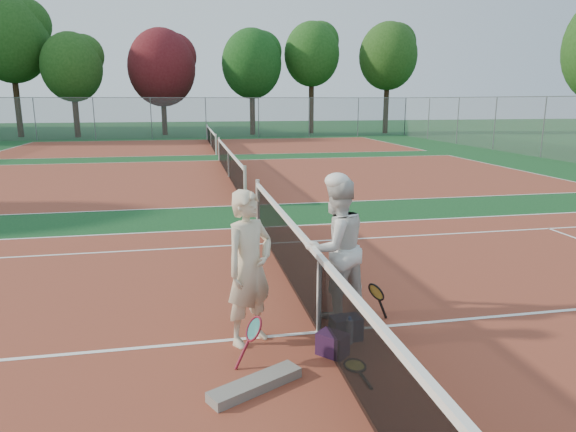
{
  "coord_description": "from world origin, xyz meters",
  "views": [
    {
      "loc": [
        -1.51,
        -5.72,
        2.83
      ],
      "look_at": [
        0.0,
        1.97,
        1.05
      ],
      "focal_mm": 32.0,
      "sensor_mm": 36.0,
      "label": 1
    }
  ],
  "objects": [
    {
      "name": "court_main",
      "position": [
        0.0,
        0.0,
        0.0
      ],
      "size": [
        23.77,
        10.97,
        0.01
      ],
      "primitive_type": "cube",
      "color": "brown",
      "rests_on": "ground"
    },
    {
      "name": "fence_back",
      "position": [
        0.0,
        34.0,
        1.5
      ],
      "size": [
        32.0,
        0.06,
        3.0
      ],
      "primitive_type": null,
      "color": "slate",
      "rests_on": "ground"
    },
    {
      "name": "net_far_b",
      "position": [
        0.0,
        27.0,
        0.51
      ],
      "size": [
        0.1,
        10.98,
        1.02
      ],
      "primitive_type": null,
      "color": "black",
      "rests_on": "ground"
    },
    {
      "name": "net_far_a",
      "position": [
        0.0,
        13.5,
        0.51
      ],
      "size": [
        0.1,
        10.98,
        1.02
      ],
      "primitive_type": null,
      "color": "black",
      "rests_on": "ground"
    },
    {
      "name": "tree_back_1",
      "position": [
        -9.78,
        36.9,
        5.23
      ],
      "size": [
        4.49,
        4.49,
        7.83
      ],
      "color": "#382314",
      "rests_on": "ground"
    },
    {
      "name": "tree_back_3",
      "position": [
        3.97,
        37.47,
        5.69
      ],
      "size": [
        4.87,
        4.87,
        8.51
      ],
      "color": "#382314",
      "rests_on": "ground"
    },
    {
      "name": "racket_black_held",
      "position": [
        0.79,
        0.14,
        0.27
      ],
      "size": [
        0.4,
        0.38,
        0.54
      ],
      "primitive_type": null,
      "rotation": [
        0.0,
        0.0,
        3.64
      ],
      "color": "black",
      "rests_on": "ground"
    },
    {
      "name": "net_cover_canvas",
      "position": [
        -0.94,
        -1.13,
        0.05
      ],
      "size": [
        1.01,
        0.68,
        0.11
      ],
      "primitive_type": "cube",
      "rotation": [
        0.0,
        0.0,
        0.48
      ],
      "color": "slate",
      "rests_on": "ground"
    },
    {
      "name": "tree_back_4",
      "position": [
        9.19,
        38.29,
        6.57
      ],
      "size": [
        4.66,
        4.66,
        9.28
      ],
      "color": "#382314",
      "rests_on": "ground"
    },
    {
      "name": "racket_spare",
      "position": [
        0.18,
        -0.89,
        0.01
      ],
      "size": [
        0.29,
        0.61,
        0.03
      ],
      "primitive_type": null,
      "rotation": [
        0.0,
        0.0,
        1.61
      ],
      "color": "black",
      "rests_on": "ground"
    },
    {
      "name": "ground",
      "position": [
        0.0,
        0.0,
        0.0
      ],
      "size": [
        130.0,
        130.0,
        0.0
      ],
      "primitive_type": "plane",
      "color": "#113E1B",
      "rests_on": "ground"
    },
    {
      "name": "player_a",
      "position": [
        -0.86,
        -0.07,
        0.92
      ],
      "size": [
        0.8,
        0.75,
        1.84
      ],
      "primitive_type": "imported",
      "rotation": [
        0.0,
        0.0,
        0.64
      ],
      "color": "beige",
      "rests_on": "ground"
    },
    {
      "name": "racket_red",
      "position": [
        -0.89,
        -0.62,
        0.27
      ],
      "size": [
        0.39,
        0.36,
        0.54
      ],
      "primitive_type": null,
      "rotation": [
        0.0,
        0.0,
        0.36
      ],
      "color": "maroon",
      "rests_on": "ground"
    },
    {
      "name": "tree_back_maroon",
      "position": [
        -3.22,
        38.4,
        5.36
      ],
      "size": [
        5.38,
        5.38,
        8.47
      ],
      "color": "#382314",
      "rests_on": "ground"
    },
    {
      "name": "player_b",
      "position": [
        0.35,
        0.5,
        0.93
      ],
      "size": [
        1.1,
        0.98,
        1.86
      ],
      "primitive_type": "imported",
      "rotation": [
        0.0,
        0.0,
        3.51
      ],
      "color": "silver",
      "rests_on": "ground"
    },
    {
      "name": "court_far_b",
      "position": [
        0.0,
        27.0,
        0.0
      ],
      "size": [
        23.77,
        10.97,
        0.01
      ],
      "primitive_type": "cube",
      "color": "brown",
      "rests_on": "ground"
    },
    {
      "name": "court_far_a",
      "position": [
        0.0,
        13.5,
        0.0
      ],
      "size": [
        23.77,
        10.97,
        0.01
      ],
      "primitive_type": "cube",
      "color": "brown",
      "rests_on": "ground"
    },
    {
      "name": "net_main",
      "position": [
        0.0,
        0.0,
        0.51
      ],
      "size": [
        0.1,
        10.98,
        1.02
      ],
      "primitive_type": null,
      "color": "black",
      "rests_on": "ground"
    },
    {
      "name": "tree_back_0",
      "position": [
        -14.2,
        38.05,
        7.21
      ],
      "size": [
        5.54,
        5.54,
        10.42
      ],
      "color": "#382314",
      "rests_on": "ground"
    },
    {
      "name": "water_bottle",
      "position": [
        0.28,
        -0.35,
        0.15
      ],
      "size": [
        0.09,
        0.09,
        0.3
      ],
      "primitive_type": "cylinder",
      "color": "#C8E4FE",
      "rests_on": "ground"
    },
    {
      "name": "sports_bag_purple",
      "position": [
        0.01,
        -0.59,
        0.13
      ],
      "size": [
        0.39,
        0.39,
        0.26
      ],
      "primitive_type": "cube",
      "rotation": [
        0.0,
        0.0,
        -0.82
      ],
      "color": "#26102B",
      "rests_on": "ground"
    },
    {
      "name": "tree_back_5",
      "position": [
        15.52,
        37.0,
        6.41
      ],
      "size": [
        4.89,
        4.89,
        9.25
      ],
      "color": "#382314",
      "rests_on": "ground"
    },
    {
      "name": "sports_bag_navy",
      "position": [
        0.28,
        -0.23,
        0.14
      ],
      "size": [
        0.38,
        0.28,
        0.28
      ],
      "primitive_type": "cube",
      "rotation": [
        0.0,
        0.0,
        0.09
      ],
      "color": "black",
      "rests_on": "ground"
    }
  ]
}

